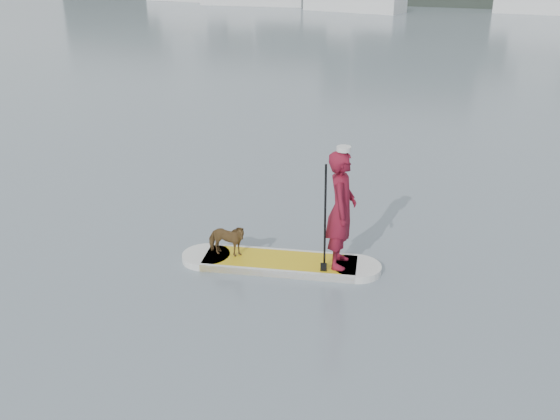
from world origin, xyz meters
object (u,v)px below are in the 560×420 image
(dog, at_px, (226,240))
(sailboat_c, at_px, (354,0))
(paddler, at_px, (341,210))
(paddleboard, at_px, (280,263))

(dog, relative_size, sailboat_c, 0.06)
(dog, bearing_deg, paddler, -83.19)
(dog, distance_m, sailboat_c, 42.69)
(paddleboard, distance_m, paddler, 1.40)
(sailboat_c, bearing_deg, paddleboard, -64.99)
(dog, bearing_deg, paddleboard, -83.19)
(paddler, height_order, sailboat_c, sailboat_c)
(paddler, relative_size, sailboat_c, 0.17)
(paddleboard, xyz_separation_m, dog, (-0.87, -0.19, 0.35))
(paddleboard, distance_m, dog, 0.96)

